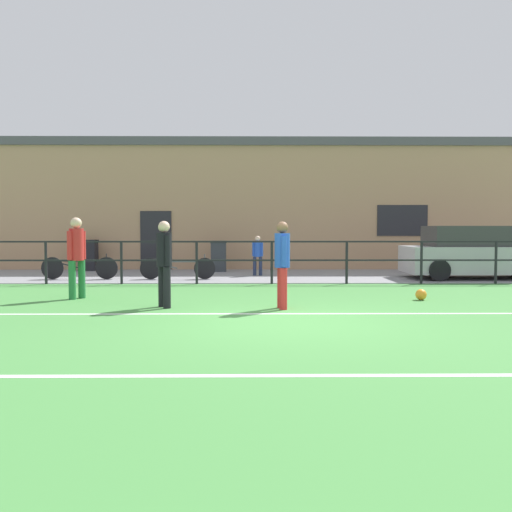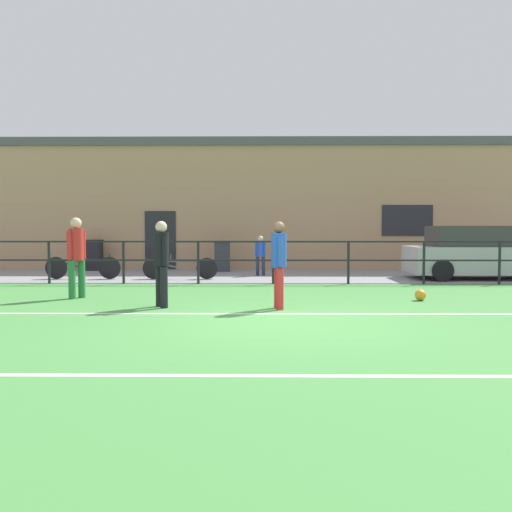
{
  "view_description": "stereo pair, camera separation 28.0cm",
  "coord_description": "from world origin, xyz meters",
  "px_view_note": "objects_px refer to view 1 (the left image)",
  "views": [
    {
      "loc": [
        -0.56,
        -8.59,
        1.47
      ],
      "look_at": [
        -0.44,
        4.3,
        0.83
      ],
      "focal_mm": 38.57,
      "sensor_mm": 36.0,
      "label": 1
    },
    {
      "loc": [
        -0.28,
        -8.59,
        1.47
      ],
      "look_at": [
        -0.44,
        4.3,
        0.83
      ],
      "focal_mm": 38.57,
      "sensor_mm": 36.0,
      "label": 2
    }
  ],
  "objects_px": {
    "player_goalkeeper": "(164,258)",
    "player_winger": "(282,259)",
    "parked_car_red": "(477,253)",
    "soccer_ball_match": "(421,295)",
    "player_striker": "(77,253)",
    "trash_bin_0": "(88,255)",
    "trash_bin_1": "(219,256)",
    "bicycle_parked_0": "(178,268)",
    "spectator_child": "(258,253)",
    "bicycle_parked_1": "(79,268)"
  },
  "relations": [
    {
      "from": "player_goalkeeper",
      "to": "parked_car_red",
      "type": "xyz_separation_m",
      "value": [
        8.24,
        5.76,
        -0.17
      ]
    },
    {
      "from": "bicycle_parked_0",
      "to": "trash_bin_0",
      "type": "bearing_deg",
      "value": 137.17
    },
    {
      "from": "parked_car_red",
      "to": "trash_bin_0",
      "type": "bearing_deg",
      "value": 165.88
    },
    {
      "from": "player_goalkeeper",
      "to": "soccer_ball_match",
      "type": "height_order",
      "value": "player_goalkeeper"
    },
    {
      "from": "player_striker",
      "to": "player_winger",
      "type": "relative_size",
      "value": 1.06
    },
    {
      "from": "player_winger",
      "to": "parked_car_red",
      "type": "bearing_deg",
      "value": -53.11
    },
    {
      "from": "player_goalkeeper",
      "to": "player_winger",
      "type": "distance_m",
      "value": 2.2
    },
    {
      "from": "player_winger",
      "to": "parked_car_red",
      "type": "height_order",
      "value": "player_winger"
    },
    {
      "from": "trash_bin_1",
      "to": "player_goalkeeper",
      "type": "bearing_deg",
      "value": -93.54
    },
    {
      "from": "player_striker",
      "to": "player_goalkeeper",
      "type": "bearing_deg",
      "value": 88.97
    },
    {
      "from": "parked_car_red",
      "to": "trash_bin_0",
      "type": "height_order",
      "value": "parked_car_red"
    },
    {
      "from": "soccer_ball_match",
      "to": "bicycle_parked_0",
      "type": "distance_m",
      "value": 7.25
    },
    {
      "from": "player_striker",
      "to": "bicycle_parked_0",
      "type": "relative_size",
      "value": 0.79
    },
    {
      "from": "bicycle_parked_0",
      "to": "spectator_child",
      "type": "bearing_deg",
      "value": 27.99
    },
    {
      "from": "spectator_child",
      "to": "bicycle_parked_1",
      "type": "distance_m",
      "value": 5.3
    },
    {
      "from": "player_goalkeeper",
      "to": "bicycle_parked_1",
      "type": "bearing_deg",
      "value": -0.45
    },
    {
      "from": "soccer_ball_match",
      "to": "trash_bin_1",
      "type": "relative_size",
      "value": 0.22
    },
    {
      "from": "parked_car_red",
      "to": "trash_bin_0",
      "type": "distance_m",
      "value": 12.65
    },
    {
      "from": "soccer_ball_match",
      "to": "bicycle_parked_0",
      "type": "relative_size",
      "value": 0.1
    },
    {
      "from": "player_striker",
      "to": "bicycle_parked_1",
      "type": "bearing_deg",
      "value": -131.96
    },
    {
      "from": "parked_car_red",
      "to": "bicycle_parked_0",
      "type": "xyz_separation_m",
      "value": [
        -8.74,
        -0.18,
        -0.41
      ]
    },
    {
      "from": "player_goalkeeper",
      "to": "player_striker",
      "type": "distance_m",
      "value": 2.41
    },
    {
      "from": "soccer_ball_match",
      "to": "bicycle_parked_1",
      "type": "bearing_deg",
      "value": 151.57
    },
    {
      "from": "player_goalkeeper",
      "to": "soccer_ball_match",
      "type": "xyz_separation_m",
      "value": [
        5.12,
        1.01,
        -0.8
      ]
    },
    {
      "from": "player_goalkeeper",
      "to": "soccer_ball_match",
      "type": "relative_size",
      "value": 7.1
    },
    {
      "from": "player_striker",
      "to": "trash_bin_0",
      "type": "relative_size",
      "value": 1.59
    },
    {
      "from": "player_striker",
      "to": "soccer_ball_match",
      "type": "height_order",
      "value": "player_striker"
    },
    {
      "from": "player_striker",
      "to": "trash_bin_1",
      "type": "xyz_separation_m",
      "value": [
        2.55,
        7.12,
        -0.42
      ]
    },
    {
      "from": "player_striker",
      "to": "spectator_child",
      "type": "distance_m",
      "value": 6.74
    },
    {
      "from": "player_goalkeeper",
      "to": "bicycle_parked_0",
      "type": "xyz_separation_m",
      "value": [
        -0.5,
        5.58,
        -0.57
      ]
    },
    {
      "from": "spectator_child",
      "to": "trash_bin_0",
      "type": "xyz_separation_m",
      "value": [
        -5.85,
        2.04,
        -0.16
      ]
    },
    {
      "from": "spectator_child",
      "to": "trash_bin_0",
      "type": "relative_size",
      "value": 1.15
    },
    {
      "from": "player_winger",
      "to": "spectator_child",
      "type": "height_order",
      "value": "player_winger"
    },
    {
      "from": "player_goalkeeper",
      "to": "spectator_child",
      "type": "bearing_deg",
      "value": -46.22
    },
    {
      "from": "bicycle_parked_1",
      "to": "trash_bin_0",
      "type": "bearing_deg",
      "value": 102.22
    },
    {
      "from": "spectator_child",
      "to": "soccer_ball_match",
      "type": "bearing_deg",
      "value": 125.7
    },
    {
      "from": "player_goalkeeper",
      "to": "player_winger",
      "type": "xyz_separation_m",
      "value": [
        2.19,
        -0.18,
        -0.01
      ]
    },
    {
      "from": "player_striker",
      "to": "soccer_ball_match",
      "type": "bearing_deg",
      "value": 119.09
    },
    {
      "from": "player_striker",
      "to": "trash_bin_0",
      "type": "height_order",
      "value": "player_striker"
    },
    {
      "from": "bicycle_parked_0",
      "to": "trash_bin_0",
      "type": "height_order",
      "value": "trash_bin_0"
    },
    {
      "from": "bicycle_parked_1",
      "to": "player_winger",
      "type": "bearing_deg",
      "value": -46.28
    },
    {
      "from": "player_goalkeeper",
      "to": "bicycle_parked_0",
      "type": "bearing_deg",
      "value": -26.11
    },
    {
      "from": "parked_car_red",
      "to": "bicycle_parked_0",
      "type": "distance_m",
      "value": 8.75
    },
    {
      "from": "parked_car_red",
      "to": "bicycle_parked_0",
      "type": "height_order",
      "value": "parked_car_red"
    },
    {
      "from": "player_striker",
      "to": "player_winger",
      "type": "height_order",
      "value": "player_striker"
    },
    {
      "from": "trash_bin_0",
      "to": "trash_bin_1",
      "type": "distance_m",
      "value": 4.57
    },
    {
      "from": "player_goalkeeper",
      "to": "trash_bin_0",
      "type": "distance_m",
      "value": 9.73
    },
    {
      "from": "player_winger",
      "to": "spectator_child",
      "type": "bearing_deg",
      "value": -4.62
    },
    {
      "from": "soccer_ball_match",
      "to": "parked_car_red",
      "type": "height_order",
      "value": "parked_car_red"
    },
    {
      "from": "bicycle_parked_0",
      "to": "bicycle_parked_1",
      "type": "relative_size",
      "value": 0.99
    }
  ]
}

